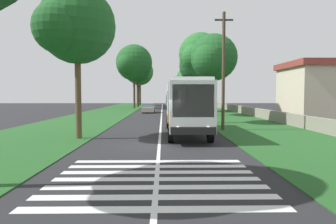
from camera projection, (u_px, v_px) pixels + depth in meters
The scene contains 22 objects.
ground at pixel (159, 145), 17.13m from camera, with size 160.00×160.00×0.00m, color #262628.
grass_verge_left at pixel (81, 121), 31.97m from camera, with size 120.00×8.00×0.04m, color #235623.
grass_verge_right at pixel (240, 121), 32.23m from camera, with size 120.00×8.00×0.04m, color #235623.
centre_line at pixel (161, 121), 32.10m from camera, with size 110.00×0.16×0.01m, color silver.
coach_bus at pixel (186, 103), 21.82m from camera, with size 11.16×2.62×3.73m.
zebra_crossing at pixel (157, 179), 10.23m from camera, with size 5.85×6.80×0.01m.
trailing_car_0 at pixel (176, 111), 39.74m from camera, with size 4.30×1.78×1.43m.
trailing_car_1 at pixel (148, 108), 46.80m from camera, with size 4.30×1.78×1.43m.
trailing_car_2 at pixel (171, 106), 56.51m from camera, with size 4.30×1.78×1.43m.
trailing_car_3 at pixel (170, 104), 65.06m from camera, with size 4.30×1.78×1.43m.
trailing_minibus_0 at pixel (170, 99), 76.21m from camera, with size 6.00×2.14×2.53m.
roadside_tree_left_1 at pixel (137, 70), 68.46m from camera, with size 6.91×5.68×11.09m.
roadside_tree_left_2 at pixel (139, 73), 77.58m from camera, with size 8.21×6.74×11.70m.
roadside_tree_left_3 at pixel (76, 28), 19.16m from camera, with size 5.78×4.71×9.32m.
roadside_tree_left_4 at pixel (133, 64), 60.24m from camera, with size 8.21×7.01×12.34m.
roadside_tree_right_1 at pixel (200, 65), 49.57m from camera, with size 8.50×7.22×11.12m.
roadside_tree_right_2 at pixel (200, 56), 40.08m from camera, with size 6.67×5.60×10.65m.
roadside_tree_right_3 at pixel (190, 80), 67.06m from camera, with size 7.33×6.23×9.18m.
roadside_tree_right_4 at pixel (213, 59), 29.49m from camera, with size 5.22×4.46×8.48m.
utility_pole at pixel (223, 70), 23.73m from camera, with size 0.24×1.40×8.97m.
roadside_wall at pixel (258, 113), 37.24m from camera, with size 70.00×0.40×1.05m, color gray.
roadside_building at pixel (324, 89), 37.22m from camera, with size 8.89×9.16×6.62m.
Camera 1 is at (-17.00, -0.21, 2.79)m, focal length 33.26 mm.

